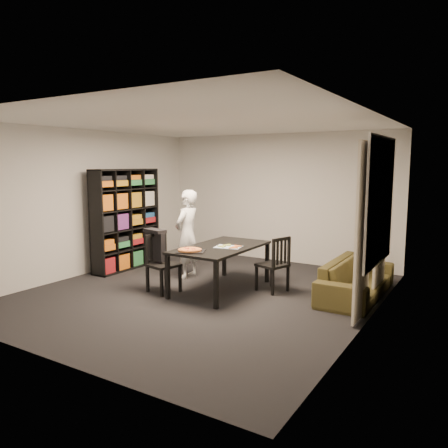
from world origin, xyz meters
The scene contains 16 objects.
room centered at (0.00, 0.00, 1.30)m, with size 5.01×5.51×2.61m.
window_pane centered at (2.48, 0.60, 1.50)m, with size 0.02×1.40×1.60m, color black.
window_frame centered at (2.48, 0.60, 1.50)m, with size 0.03×1.52×1.72m, color white.
curtain_left centered at (2.40, 0.08, 1.15)m, with size 0.03×0.70×2.25m, color beige.
curtain_right centered at (2.40, 1.12, 1.15)m, with size 0.03×0.70×2.25m, color beige.
bookshelf centered at (-2.16, 0.60, 0.95)m, with size 0.35×1.50×1.90m, color black.
dining_table centered at (0.16, 0.29, 0.65)m, with size 0.95×1.70×0.71m.
chair_left centered at (-0.62, -0.25, 0.52)m, with size 0.50×0.50×0.90m.
chair_right centered at (0.96, 0.65, 0.50)m, with size 0.51×0.51×0.88m.
draped_jacket centered at (-0.74, -0.22, 0.75)m, with size 0.43×0.26×0.50m.
person centered at (-0.75, 0.65, 0.77)m, with size 0.57×0.37×1.55m, color white.
baking_tray centered at (0.02, -0.31, 0.72)m, with size 0.40×0.32×0.01m, color black.
pepperoni_pizza centered at (0.00, -0.31, 0.74)m, with size 0.35×0.35×0.03m.
kitchen_towel centered at (0.31, 0.28, 0.71)m, with size 0.40×0.30×0.01m, color white.
pizza_slices centered at (0.33, 0.29, 0.72)m, with size 0.37×0.31×0.01m, color gold, non-canonical shape.
sofa centered at (2.09, 1.07, 0.28)m, with size 1.88×0.74×0.55m, color #46441C.
Camera 1 is at (3.73, -5.44, 1.99)m, focal length 35.00 mm.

